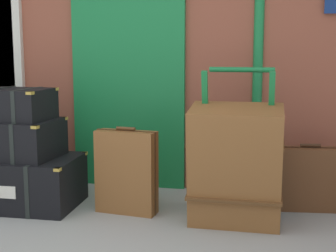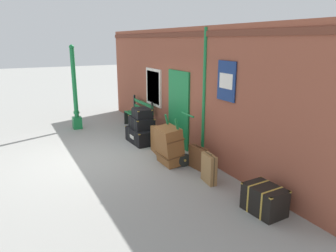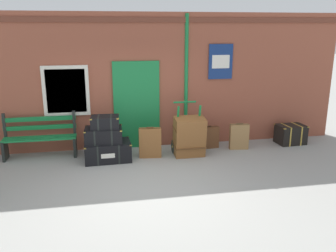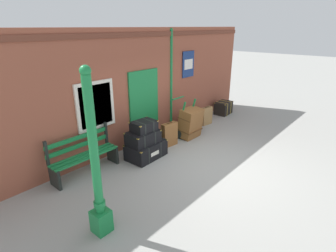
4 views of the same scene
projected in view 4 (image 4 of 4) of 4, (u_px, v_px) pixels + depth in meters
The scene contains 13 objects.
ground_plane at pixel (214, 167), 6.50m from camera, with size 60.00×60.00×0.00m, color gray.
brick_facade at pixel (138, 88), 7.52m from camera, with size 10.40×0.35×3.20m.
lamp_post at pixel (97, 177), 4.14m from camera, with size 0.28×0.28×2.75m.
platform_bench at pixel (84, 155), 6.13m from camera, with size 1.60×0.43×1.01m.
steamer_trunk_base at pixel (146, 150), 6.95m from camera, with size 1.03×0.68×0.43m.
steamer_trunk_middle at pixel (143, 137), 6.78m from camera, with size 0.83×0.58×0.33m.
steamer_trunk_top at pixel (144, 126), 6.71m from camera, with size 0.63×0.48×0.27m.
porters_trolley at pixel (186, 128), 8.30m from camera, with size 0.71×0.67×1.18m.
large_brown_trunk at pixel (190, 123), 8.13m from camera, with size 0.70×0.54×0.93m.
suitcase_beige at pixel (207, 116), 9.26m from camera, with size 0.47×0.21×0.65m.
suitcase_slate at pixel (189, 121), 8.88m from camera, with size 0.56×0.22×0.57m.
suitcase_caramel at pixel (169, 135), 7.59m from camera, with size 0.51×0.23×0.72m.
corner_trunk at pixel (223, 108), 10.41m from camera, with size 0.72×0.53×0.49m.
Camera 4 is at (-5.08, -2.90, 3.23)m, focal length 28.62 mm.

